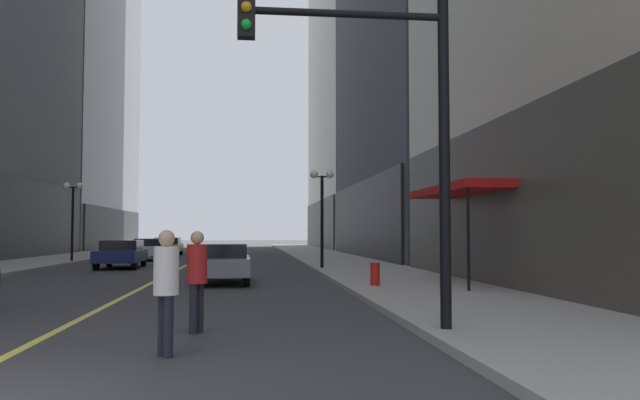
% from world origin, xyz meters
% --- Properties ---
extents(ground_plane, '(200.00, 200.00, 0.00)m').
position_xyz_m(ground_plane, '(0.00, 35.00, 0.00)').
color(ground_plane, '#38383A').
extents(sidewalk_left, '(4.50, 78.00, 0.15)m').
position_xyz_m(sidewalk_left, '(-8.25, 35.00, 0.07)').
color(sidewalk_left, '#9E9991').
rests_on(sidewalk_left, ground).
extents(sidewalk_right, '(4.50, 78.00, 0.15)m').
position_xyz_m(sidewalk_right, '(8.25, 35.00, 0.07)').
color(sidewalk_right, '#9E9991').
rests_on(sidewalk_right, ground).
extents(lane_centre_stripe, '(0.16, 70.00, 0.01)m').
position_xyz_m(lane_centre_stripe, '(0.00, 35.00, 0.00)').
color(lane_centre_stripe, '#E5D64C').
rests_on(lane_centre_stripe, ground).
extents(building_left_far, '(11.58, 26.00, 34.03)m').
position_xyz_m(building_left_far, '(-16.19, 60.00, 16.94)').
color(building_left_far, gray).
rests_on(building_left_far, ground).
extents(storefront_awning_right, '(1.60, 5.91, 3.12)m').
position_xyz_m(storefront_awning_right, '(9.69, 12.91, 2.99)').
color(storefront_awning_right, '#B21414').
rests_on(storefront_awning_right, ground).
extents(car_grey, '(1.88, 4.29, 1.32)m').
position_xyz_m(car_grey, '(2.34, 15.18, 0.72)').
color(car_grey, slate).
rests_on(car_grey, ground).
extents(car_navy, '(2.07, 4.70, 1.32)m').
position_xyz_m(car_navy, '(-2.82, 24.79, 0.72)').
color(car_navy, '#141E4C').
rests_on(car_navy, ground).
extents(car_white, '(1.80, 4.07, 1.32)m').
position_xyz_m(car_white, '(-2.84, 33.22, 0.72)').
color(car_white, silver).
rests_on(car_white, ground).
extents(car_yellow, '(1.98, 4.33, 1.32)m').
position_xyz_m(car_yellow, '(-2.77, 40.97, 0.72)').
color(car_yellow, yellow).
rests_on(car_yellow, ground).
extents(pedestrian_in_white_shirt, '(0.47, 0.47, 1.72)m').
position_xyz_m(pedestrian_in_white_shirt, '(2.14, 2.86, 1.00)').
color(pedestrian_in_white_shirt, black).
rests_on(pedestrian_in_white_shirt, ground).
extents(pedestrian_in_red_jacket, '(0.47, 0.47, 1.71)m').
position_xyz_m(pedestrian_in_red_jacket, '(2.39, 4.83, 1.00)').
color(pedestrian_in_red_jacket, black).
rests_on(pedestrian_in_red_jacket, ground).
extents(traffic_light_near_right, '(3.43, 0.34, 5.65)m').
position_xyz_m(traffic_light_near_right, '(5.35, 3.90, 3.74)').
color(traffic_light_near_right, black).
rests_on(traffic_light_near_right, ground).
extents(street_lamp_left_far, '(1.06, 0.36, 4.43)m').
position_xyz_m(street_lamp_left_far, '(-6.40, 29.53, 3.26)').
color(street_lamp_left_far, black).
rests_on(street_lamp_left_far, ground).
extents(street_lamp_right_mid, '(1.06, 0.36, 4.43)m').
position_xyz_m(street_lamp_right_mid, '(6.40, 21.48, 3.26)').
color(street_lamp_right_mid, black).
rests_on(street_lamp_right_mid, ground).
extents(fire_hydrant_right, '(0.28, 0.28, 0.80)m').
position_xyz_m(fire_hydrant_right, '(6.90, 12.15, 0.40)').
color(fire_hydrant_right, red).
rests_on(fire_hydrant_right, ground).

